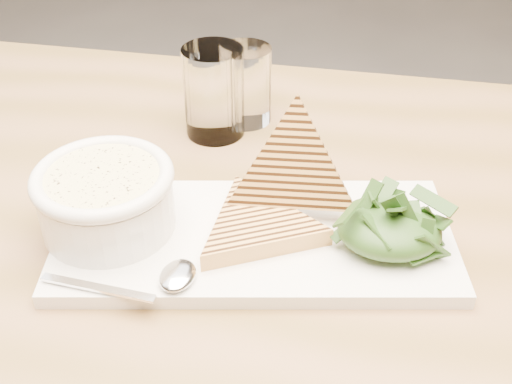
# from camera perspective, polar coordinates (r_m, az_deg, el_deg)

# --- Properties ---
(table_top) EXTENTS (1.41, 1.03, 0.04)m
(table_top) POSITION_cam_1_polar(r_m,az_deg,el_deg) (0.66, -11.47, -6.32)
(table_top) COLOR brown
(table_top) RESTS_ON ground
(platter) EXTENTS (0.40, 0.20, 0.02)m
(platter) POSITION_cam_1_polar(r_m,az_deg,el_deg) (0.63, -0.13, -4.15)
(platter) COLOR white
(platter) RESTS_ON table_top
(soup_bowl) EXTENTS (0.13, 0.13, 0.05)m
(soup_bowl) POSITION_cam_1_polar(r_m,az_deg,el_deg) (0.64, -13.10, -1.09)
(soup_bowl) COLOR white
(soup_bowl) RESTS_ON platter
(soup) EXTENTS (0.11, 0.11, 0.01)m
(soup) POSITION_cam_1_polar(r_m,az_deg,el_deg) (0.62, -13.49, 1.16)
(soup) COLOR #ECDE94
(soup) RESTS_ON soup_bowl
(bowl_rim) EXTENTS (0.14, 0.14, 0.01)m
(bowl_rim) POSITION_cam_1_polar(r_m,az_deg,el_deg) (0.62, -13.51, 1.31)
(bowl_rim) COLOR white
(bowl_rim) RESTS_ON soup_bowl
(sandwich_flat) EXTENTS (0.19, 0.19, 0.02)m
(sandwich_flat) POSITION_cam_1_polar(r_m,az_deg,el_deg) (0.62, 0.05, -3.05)
(sandwich_flat) COLOR #CE9449
(sandwich_flat) RESTS_ON platter
(sandwich_lean) EXTENTS (0.15, 0.14, 0.17)m
(sandwich_lean) POSITION_cam_1_polar(r_m,az_deg,el_deg) (0.63, 3.35, 1.98)
(sandwich_lean) COLOR #CE9449
(sandwich_lean) RESTS_ON sandwich_flat
(salad_base) EXTENTS (0.10, 0.08, 0.04)m
(salad_base) POSITION_cam_1_polar(r_m,az_deg,el_deg) (0.61, 11.79, -3.43)
(salad_base) COLOR #183813
(salad_base) RESTS_ON platter
(arugula_pile) EXTENTS (0.11, 0.10, 0.05)m
(arugula_pile) POSITION_cam_1_polar(r_m,az_deg,el_deg) (0.61, 11.88, -2.83)
(arugula_pile) COLOR #2F4E19
(arugula_pile) RESTS_ON platter
(spoon_bowl) EXTENTS (0.04, 0.05, 0.01)m
(spoon_bowl) POSITION_cam_1_polar(r_m,az_deg,el_deg) (0.58, -6.98, -7.36)
(spoon_bowl) COLOR silver
(spoon_bowl) RESTS_ON platter
(spoon_handle) EXTENTS (0.11, 0.03, 0.00)m
(spoon_handle) POSITION_cam_1_polar(r_m,az_deg,el_deg) (0.58, -13.89, -8.26)
(spoon_handle) COLOR silver
(spoon_handle) RESTS_ON platter
(glass_near) EXTENTS (0.06, 0.06, 0.10)m
(glass_near) POSITION_cam_1_polar(r_m,az_deg,el_deg) (0.82, -0.92, 9.50)
(glass_near) COLOR white
(glass_near) RESTS_ON table_top
(glass_far) EXTENTS (0.07, 0.07, 0.11)m
(glass_far) POSITION_cam_1_polar(r_m,az_deg,el_deg) (0.79, -3.76, 8.85)
(glass_far) COLOR white
(glass_far) RESTS_ON table_top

